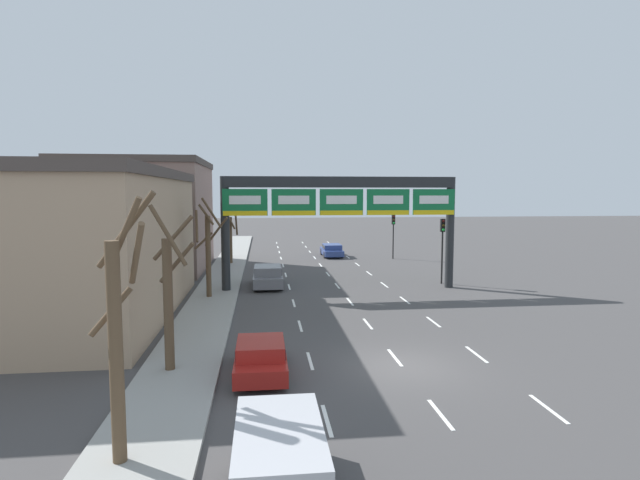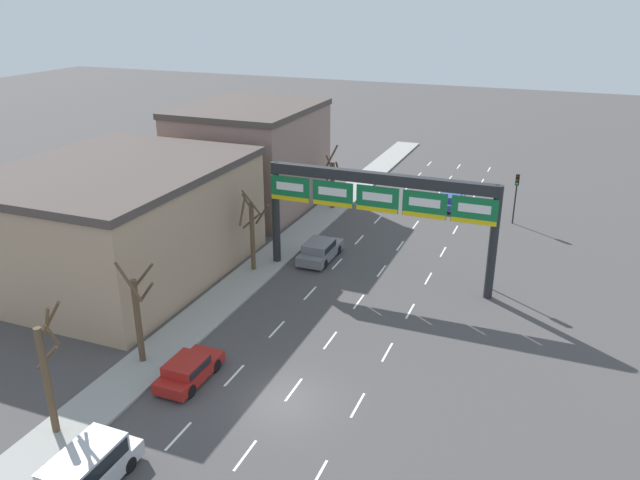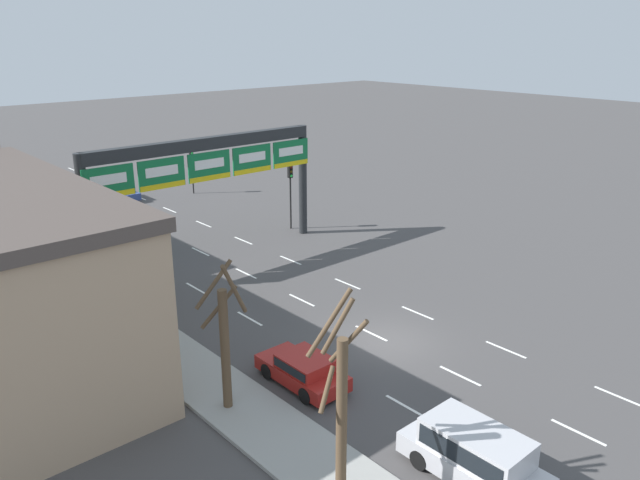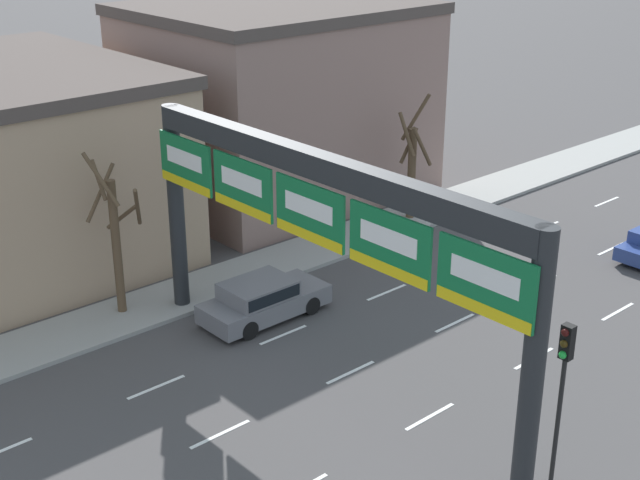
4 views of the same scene
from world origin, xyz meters
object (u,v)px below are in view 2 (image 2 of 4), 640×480
Objects in this scene: sign_gantry at (379,199)px; suv_silver at (86,469)px; tree_bare_second at (48,370)px; car_blue at (451,200)px; tree_bare_third at (333,180)px; traffic_light_mid_block at (516,189)px; car_grey at (320,250)px; tree_bare_furthest at (138,313)px; traffic_light_near_gantry at (495,242)px; tree_bare_closest at (252,229)px; car_red at (188,369)px.

suv_silver is (-4.75, -22.58, -4.66)m from sign_gantry.
suv_silver is at bearing -101.88° from sign_gantry.
sign_gantry reaches higher than tree_bare_second.
car_blue is 10.89m from tree_bare_third.
tree_bare_second reaches higher than traffic_light_mid_block.
tree_bare_furthest reaches higher than car_grey.
traffic_light_near_gantry is at bearing 54.07° from tree_bare_second.
car_grey is 12.37m from traffic_light_near_gantry.
car_grey is 16.78m from car_blue.
traffic_light_mid_block is 22.87m from tree_bare_closest.
car_red is at bearing -84.25° from tree_bare_third.
tree_bare_closest is at bearing -91.47° from tree_bare_third.
tree_bare_furthest is at bearing -120.15° from sign_gantry.
sign_gantry is 17.90m from car_blue.
tree_bare_second is at bearing -112.30° from sign_gantry.
tree_bare_closest is at bearing -118.00° from car_blue.
tree_bare_second is (-0.06, -18.47, 0.12)m from tree_bare_closest.
tree_bare_third is (-9.71, -4.49, 2.02)m from car_blue.
tree_bare_third is at bearing 88.53° from tree_bare_closest.
suv_silver is 1.03× the size of car_blue.
tree_bare_second is at bearing -125.93° from traffic_light_near_gantry.
sign_gantry is at bearing 12.68° from tree_bare_closest.
traffic_light_mid_block is at bearing 65.76° from tree_bare_second.
sign_gantry is 3.30× the size of suv_silver.
traffic_light_near_gantry is (12.54, 16.24, 2.58)m from car_red.
car_red is 6.82m from tree_bare_second.
suv_silver is at bearing -80.32° from tree_bare_closest.
tree_bare_third reaches higher than traffic_light_mid_block.
car_blue is 21.61m from tree_bare_closest.
tree_bare_second is at bearing -105.16° from car_blue.
car_grey is 11.59m from tree_bare_third.
tree_bare_furthest reaches higher than suv_silver.
tree_bare_second is (-15.79, -35.07, 0.19)m from traffic_light_mid_block.
tree_bare_furthest is at bearing 89.62° from tree_bare_second.
car_red is 0.63× the size of tree_bare_second.
traffic_light_near_gantry is at bearing 11.66° from tree_bare_closest.
car_blue is (6.55, 39.67, -0.31)m from suv_silver.
car_red is (-0.40, 7.71, -0.31)m from suv_silver.
tree_bare_third is at bearing -155.18° from car_blue.
traffic_light_mid_block is (12.60, 29.60, 2.36)m from car_red.
car_grey is at bearing 77.36° from tree_bare_furthest.
traffic_light_mid_block is 0.76× the size of tree_bare_third.
car_grey reaches higher than car_blue.
traffic_light_near_gantry is 18.99m from tree_bare_third.
car_blue is 6.56m from traffic_light_mid_block.
sign_gantry is at bearing 78.12° from suv_silver.
suv_silver is at bearing -108.11° from traffic_light_mid_block.
sign_gantry is at bearing 59.85° from tree_bare_furthest.
traffic_light_mid_block is (7.45, 14.73, -2.61)m from sign_gantry.
traffic_light_mid_block is at bearing -22.71° from car_blue.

